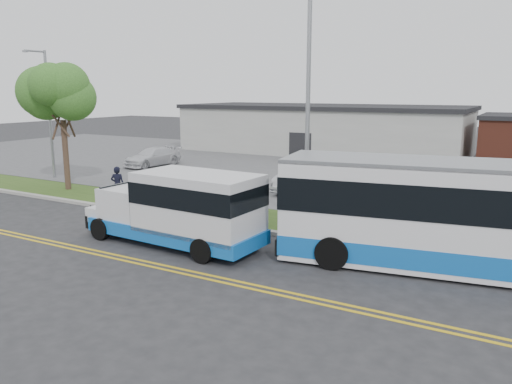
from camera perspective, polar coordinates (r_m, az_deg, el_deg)
The scene contains 17 objects.
ground at distance 20.29m, azimuth -5.38°, elevation -4.71°, with size 140.00×140.00×0.00m, color #28282B.
lane_line_north at distance 17.42m, azimuth -12.67°, elevation -7.70°, with size 70.00×0.12×0.01m, color gold.
lane_line_south at distance 17.21m, azimuth -13.34°, elevation -7.97°, with size 70.00×0.12×0.01m, color gold.
curb at distance 21.14m, azimuth -3.69°, elevation -3.80°, with size 80.00×0.30×0.15m, color #9E9B93.
verge at distance 22.63m, azimuth -1.20°, elevation -2.82°, with size 80.00×3.30×0.10m, color #294517.
parking_lot at distance 35.25m, azimuth 10.55°, elevation 2.20°, with size 80.00×25.00×0.10m, color #4C4C4F.
commercial_building at distance 46.39m, azimuth 7.65°, elevation 7.16°, with size 25.40×10.40×4.35m.
tree_west at distance 30.07m, azimuth -21.33°, elevation 9.75°, with size 4.40×4.40×6.91m.
streetlight_near at distance 20.40m, azimuth 5.88°, elevation 10.28°, with size 0.35×1.53×9.50m.
streetlight_far at distance 34.59m, azimuth -22.67°, elevation 8.71°, with size 0.35×1.53×8.00m.
shuttle_bus at distance 18.40m, azimuth -8.36°, elevation -1.69°, with size 7.39×2.75×2.79m.
transit_bus at distance 17.06m, azimuth 24.41°, elevation -2.72°, with size 12.87×4.86×3.49m.
pedestrian at distance 25.76m, azimuth -15.53°, elevation 0.78°, with size 0.68×0.45×1.87m, color black.
parked_car_a at distance 28.13m, azimuth 5.16°, elevation 1.73°, with size 1.66×4.76×1.57m, color #ACAEB3.
parked_car_b at distance 38.12m, azimuth -11.74°, elevation 3.95°, with size 1.89×4.66×1.35m, color silver.
grocery_bag_left at distance 25.95m, azimuth -16.29°, elevation -0.94°, with size 0.32×0.32×0.32m, color white.
grocery_bag_right at distance 25.88m, azimuth -14.57°, elevation -0.88°, with size 0.32×0.32×0.32m, color white.
Camera 1 is at (11.17, -15.96, 5.67)m, focal length 35.00 mm.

